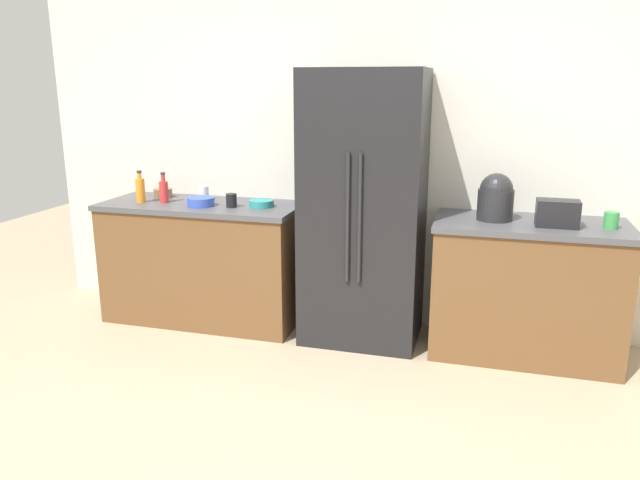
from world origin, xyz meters
name	(u,v)px	position (x,y,z in m)	size (l,w,h in m)	color
ground_plane	(293,462)	(0.00, 0.00, 0.00)	(10.69, 10.69, 0.00)	tan
kitchen_back_panel	(375,128)	(0.00, 1.97, 1.48)	(5.35, 0.10, 2.96)	silver
counter_left	(204,261)	(-1.25, 1.60, 0.46)	(1.51, 0.65, 0.92)	brown
counter_right	(526,289)	(1.12, 1.60, 0.46)	(1.24, 0.65, 0.92)	brown
refrigerator	(364,209)	(0.01, 1.59, 0.95)	(0.81, 0.64, 1.90)	black
toaster	(557,213)	(1.26, 1.52, 1.01)	(0.26, 0.15, 0.17)	black
rice_cooker	(496,198)	(0.88, 1.62, 1.07)	(0.23, 0.23, 0.31)	#262628
bottle_a	(140,189)	(-1.69, 1.51, 1.02)	(0.07, 0.07, 0.24)	orange
bottle_b	(164,191)	(-1.53, 1.55, 1.01)	(0.07, 0.07, 0.23)	red
cup_a	(204,193)	(-1.28, 1.72, 0.98)	(0.07, 0.07, 0.11)	white
cup_b	(231,200)	(-0.96, 1.53, 0.97)	(0.08, 0.08, 0.10)	black
cup_c	(611,220)	(1.58, 1.55, 0.97)	(0.09, 0.09, 0.11)	green
bowl_a	(201,202)	(-1.20, 1.51, 0.95)	(0.20, 0.20, 0.06)	blue
bowl_b	(261,203)	(-0.76, 1.60, 0.95)	(0.18, 0.18, 0.05)	teal
bowl_c	(163,193)	(-1.64, 1.74, 0.96)	(0.14, 0.14, 0.07)	brown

